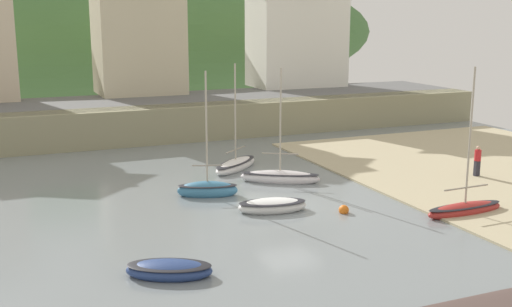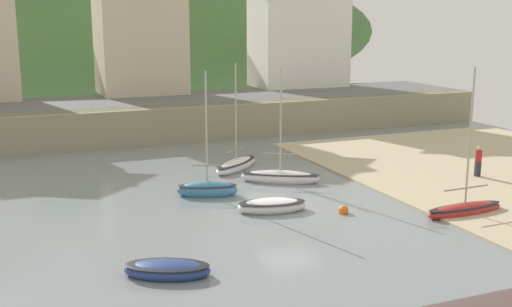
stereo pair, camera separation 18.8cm
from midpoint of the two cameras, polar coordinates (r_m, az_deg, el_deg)
The scene contains 14 objects.
ground at distance 21.66m, azimuth 17.51°, elevation -10.59°, with size 48.00×41.00×0.61m.
quay_seawall at distance 44.29m, azimuth -6.99°, elevation 3.05°, with size 48.00×9.40×2.40m.
hillside_backdrop at distance 80.31m, azimuth -16.70°, elevation 10.33°, with size 80.00×44.00×18.23m.
waterfront_building_centre at distance 50.97m, azimuth -10.70°, elevation 11.65°, with size 6.79×5.51×11.05m.
waterfront_building_right at distance 55.56m, azimuth 3.59°, elevation 11.92°, with size 8.04×5.01×11.15m.
church_with_spire at distance 59.31m, azimuth 2.14°, elevation 13.08°, with size 3.00×3.00×13.27m.
sailboat_nearest_shore at distance 27.87m, azimuth 1.29°, elevation -4.73°, with size 3.26×1.94×0.73m.
sailboat_blue_trim at distance 32.64m, azimuth 2.01°, elevation -2.10°, with size 4.08×3.04×6.03m.
fishing_boat_green at distance 28.79m, azimuth 18.09°, elevation -4.71°, with size 3.93×1.05×6.50m.
motorboat_with_cabin at distance 21.37m, azimuth -8.07°, elevation -10.31°, with size 3.17×2.45×0.67m.
sailboat_far_left at distance 35.36m, azimuth -1.99°, elevation -1.00°, with size 3.78×3.47×6.04m.
sailboat_tall_mast at distance 30.26m, azimuth -4.57°, elevation -3.21°, with size 3.07×1.96×6.13m.
person_on_slipway at distance 35.28m, azimuth 19.16°, elevation -0.51°, with size 0.34×0.34×1.62m.
mooring_buoy at distance 27.84m, azimuth 7.71°, elevation -5.06°, with size 0.45×0.45×0.45m.
Camera 1 is at (-11.97, -24.55, 8.36)m, focal length 44.47 mm.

